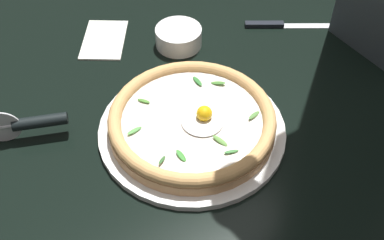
# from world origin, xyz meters

# --- Properties ---
(ground_plane) EXTENTS (2.40, 2.40, 0.03)m
(ground_plane) POSITION_xyz_m (0.00, 0.00, -0.01)
(ground_plane) COLOR black
(ground_plane) RESTS_ON ground
(pizza_plate) EXTENTS (0.34, 0.34, 0.01)m
(pizza_plate) POSITION_xyz_m (0.03, 0.02, 0.01)
(pizza_plate) COLOR white
(pizza_plate) RESTS_ON ground
(pizza) EXTENTS (0.30, 0.30, 0.05)m
(pizza) POSITION_xyz_m (0.03, 0.02, 0.03)
(pizza) COLOR tan
(pizza) RESTS_ON pizza_plate
(side_bowl) EXTENTS (0.10, 0.10, 0.04)m
(side_bowl) POSITION_xyz_m (0.27, -0.07, 0.02)
(side_bowl) COLOR white
(side_bowl) RESTS_ON ground
(pizza_cutter) EXTENTS (0.05, 0.15, 0.07)m
(pizza_cutter) POSITION_xyz_m (0.14, 0.28, 0.04)
(pizza_cutter) COLOR silver
(pizza_cutter) RESTS_ON ground
(table_knife) EXTENTS (0.12, 0.21, 0.01)m
(table_knife) POSITION_xyz_m (0.23, -0.31, 0.00)
(table_knife) COLOR silver
(table_knife) RESTS_ON ground
(folded_napkin) EXTENTS (0.17, 0.14, 0.01)m
(folded_napkin) POSITION_xyz_m (0.36, 0.07, 0.00)
(folded_napkin) COLOR white
(folded_napkin) RESTS_ON ground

